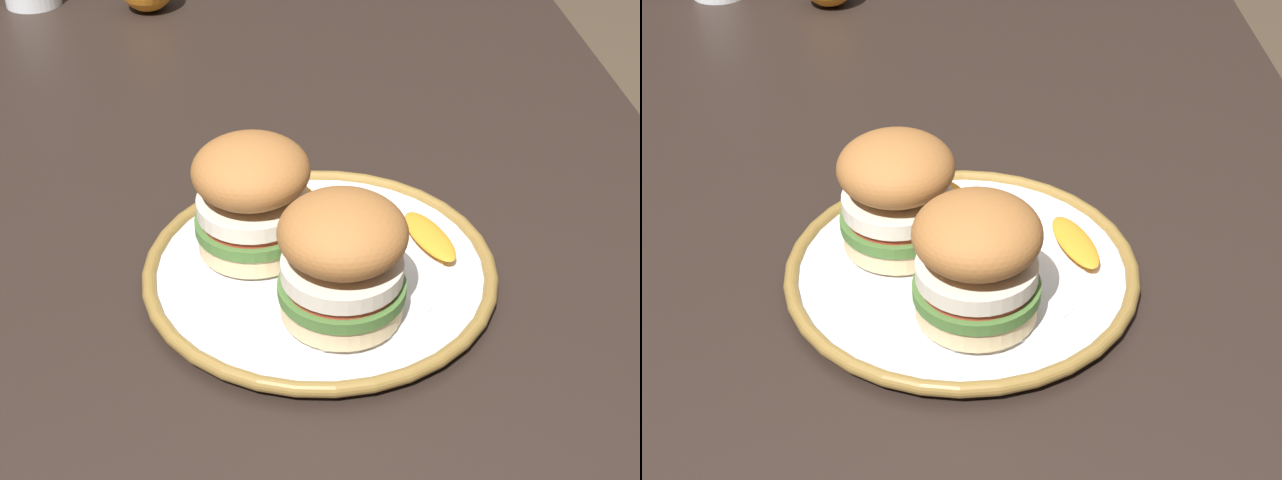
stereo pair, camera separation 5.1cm
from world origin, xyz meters
The scene contains 7 objects.
dining_table centered at (0.00, 0.00, 0.67)m, with size 1.46×0.85×0.77m.
dinner_plate centered at (-0.06, -0.05, 0.78)m, with size 0.29×0.29×0.02m.
sandwich_half_left centered at (-0.12, -0.07, 0.84)m, with size 0.14×0.14×0.10m.
sandwich_half_right centered at (-0.03, 0.00, 0.84)m, with size 0.13×0.13×0.10m.
orange_peel_curled centered at (0.01, -0.09, 0.79)m, with size 0.07×0.07×0.01m.
orange_peel_strip_long centered at (-0.03, -0.15, 0.79)m, with size 0.08×0.05×0.01m.
orange_peel_strip_short centered at (0.03, -0.04, 0.79)m, with size 0.07×0.05×0.01m.
Camera 2 is at (-0.65, -0.06, 1.24)m, focal length 50.73 mm.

